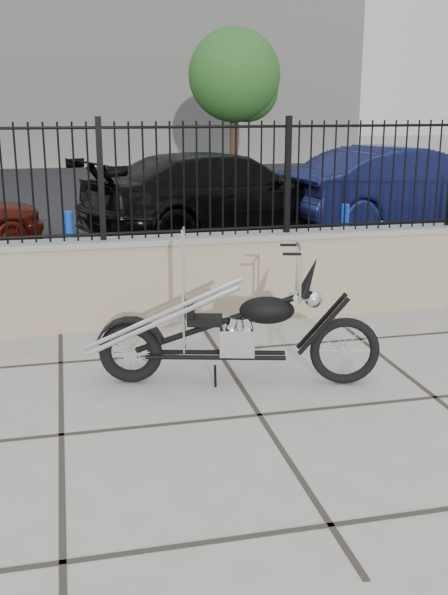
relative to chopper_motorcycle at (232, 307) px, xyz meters
name	(u,v)px	position (x,y,z in m)	size (l,w,h in m)	color
ground_plane	(259,415)	(0.06, -0.68, -0.69)	(90.00, 90.00, 0.00)	#99968E
parking_lot	(122,202)	(0.06, 11.82, -0.69)	(30.00, 30.00, 0.00)	black
retaining_wall	(198,279)	(0.06, 1.82, -0.21)	(14.00, 0.36, 0.96)	gray
iron_fence	(197,180)	(0.06, 1.82, 0.87)	(14.00, 0.08, 1.20)	black
background_building	(89,62)	(0.06, 25.82, 3.31)	(22.00, 6.00, 8.00)	beige
chopper_motorcycle	(232,307)	(0.00, 0.00, 0.00)	(2.29, 0.40, 1.37)	black
car_black	(223,195)	(1.47, 6.78, 0.07)	(2.11, 5.19, 1.51)	black
car_blue	(404,188)	(5.05, 6.83, 0.09)	(1.65, 4.74, 1.56)	#0F1339
bollard_a	(70,248)	(-1.28, 3.81, -0.20)	(0.12, 0.12, 0.98)	blue
bollard_b	(344,237)	(2.60, 3.84, -0.21)	(0.11, 0.11, 0.94)	#0E2CD9
tree_right	(234,71)	(3.91, 15.91, 2.60)	(2.78, 2.78, 4.69)	#382619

